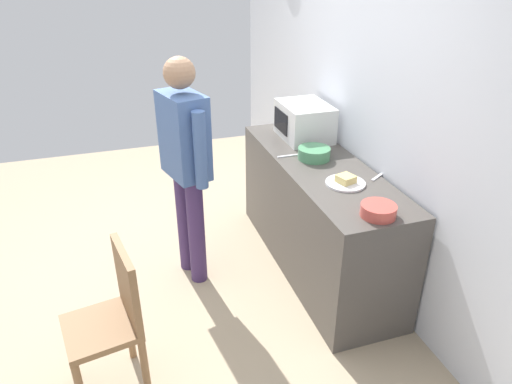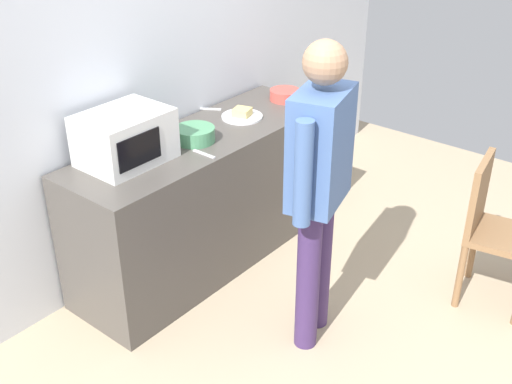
% 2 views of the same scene
% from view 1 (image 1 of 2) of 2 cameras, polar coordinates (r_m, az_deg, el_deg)
% --- Properties ---
extents(ground_plane, '(6.00, 6.00, 0.00)m').
position_cam_1_polar(ground_plane, '(3.93, -10.55, -10.39)').
color(ground_plane, tan).
extents(back_wall, '(5.40, 0.13, 2.60)m').
position_cam_1_polar(back_wall, '(3.80, 12.53, 10.27)').
color(back_wall, silver).
rests_on(back_wall, ground_plane).
extents(kitchen_counter, '(1.96, 0.62, 0.93)m').
position_cam_1_polar(kitchen_counter, '(3.84, 7.47, -2.84)').
color(kitchen_counter, '#4C4742').
rests_on(kitchen_counter, ground_plane).
extents(microwave, '(0.50, 0.39, 0.30)m').
position_cam_1_polar(microwave, '(4.07, 5.89, 8.57)').
color(microwave, silver).
rests_on(microwave, kitchen_counter).
extents(sandwich_plate, '(0.28, 0.28, 0.07)m').
position_cam_1_polar(sandwich_plate, '(3.31, 10.83, 1.25)').
color(sandwich_plate, white).
rests_on(sandwich_plate, kitchen_counter).
extents(salad_bowl, '(0.22, 0.22, 0.07)m').
position_cam_1_polar(salad_bowl, '(2.95, 14.65, -2.18)').
color(salad_bowl, '#C64C42').
rests_on(salad_bowl, kitchen_counter).
extents(cereal_bowl, '(0.25, 0.25, 0.09)m').
position_cam_1_polar(cereal_bowl, '(3.68, 7.07, 4.69)').
color(cereal_bowl, '#4C8E60').
rests_on(cereal_bowl, kitchen_counter).
extents(fork_utensil, '(0.11, 0.15, 0.01)m').
position_cam_1_polar(fork_utensil, '(3.47, 14.59, 1.83)').
color(fork_utensil, silver).
rests_on(fork_utensil, kitchen_counter).
extents(spoon_utensil, '(0.02, 0.17, 0.01)m').
position_cam_1_polar(spoon_utensil, '(3.72, 3.87, 4.40)').
color(spoon_utensil, silver).
rests_on(spoon_utensil, kitchen_counter).
extents(person_standing, '(0.57, 0.34, 1.76)m').
position_cam_1_polar(person_standing, '(3.47, -8.56, 4.20)').
color(person_standing, '#3F2A5B').
rests_on(person_standing, ground_plane).
extents(wooden_chair, '(0.46, 0.46, 0.94)m').
position_cam_1_polar(wooden_chair, '(2.87, -16.99, -14.28)').
color(wooden_chair, olive).
rests_on(wooden_chair, ground_plane).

